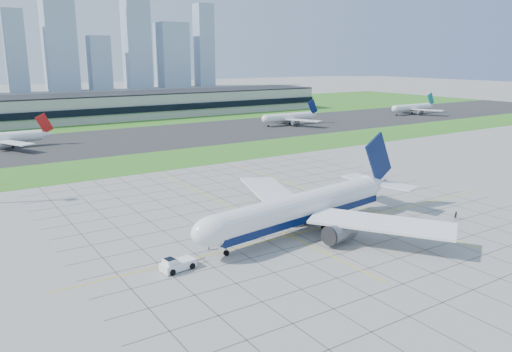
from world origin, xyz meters
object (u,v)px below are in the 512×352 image
(pushback_tug, at_px, (177,264))
(distant_jet_1, at_px, (6,138))
(distant_jet_3, at_px, (413,108))
(distant_jet_2, at_px, (289,117))
(crew_near, at_px, (209,246))
(crew_far, at_px, (456,215))
(airliner, at_px, (303,208))

(pushback_tug, distance_m, distant_jet_1, 156.39)
(distant_jet_3, bearing_deg, pushback_tug, -148.70)
(distant_jet_2, bearing_deg, crew_near, -131.84)
(pushback_tug, distance_m, crew_near, 11.05)
(crew_near, relative_size, crew_far, 0.88)
(airliner, bearing_deg, crew_far, -29.01)
(distant_jet_3, bearing_deg, distant_jet_1, 177.89)
(pushback_tug, xyz_separation_m, crew_far, (68.73, -9.87, -0.17))
(pushback_tug, relative_size, distant_jet_2, 0.22)
(crew_far, height_order, distant_jet_3, distant_jet_3)
(distant_jet_2, xyz_separation_m, distant_jet_3, (103.45, -2.09, 0.00))
(distant_jet_1, relative_size, distant_jet_3, 1.00)
(airliner, xyz_separation_m, distant_jet_2, (105.59, 145.06, -0.92))
(crew_near, xyz_separation_m, distant_jet_3, (232.03, 141.52, 3.62))
(crew_near, bearing_deg, distant_jet_2, 6.10)
(pushback_tug, xyz_separation_m, crew_near, (9.62, 5.42, -0.29))
(crew_near, bearing_deg, airliner, -45.64)
(airliner, bearing_deg, distant_jet_2, 45.93)
(crew_far, height_order, distant_jet_2, distant_jet_2)
(airliner, xyz_separation_m, pushback_tug, (-32.62, -3.98, -4.25))
(crew_near, bearing_deg, distant_jet_1, 54.68)
(distant_jet_1, bearing_deg, distant_jet_2, -2.78)
(crew_near, xyz_separation_m, crew_far, (59.10, -15.30, 0.12))
(airliner, relative_size, distant_jet_2, 1.48)
(crew_near, bearing_deg, distant_jet_3, -10.69)
(airliner, bearing_deg, pushback_tug, 178.94)
(crew_far, bearing_deg, pushback_tug, -155.48)
(crew_near, height_order, crew_far, crew_far)
(crew_far, relative_size, distant_jet_3, 0.05)
(airliner, height_order, distant_jet_1, airliner)
(pushback_tug, relative_size, crew_far, 4.80)
(distant_jet_1, height_order, distant_jet_2, same)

